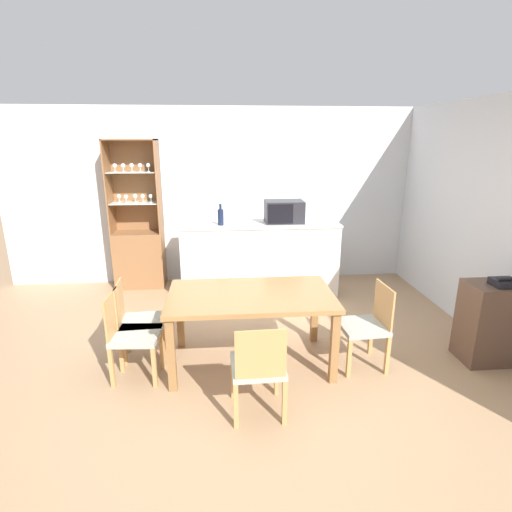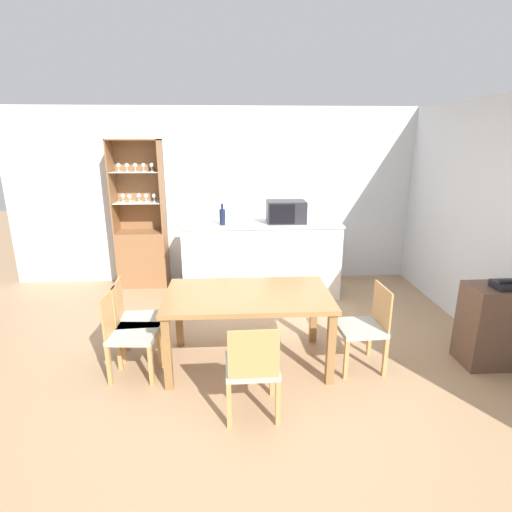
{
  "view_description": "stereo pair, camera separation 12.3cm",
  "coord_description": "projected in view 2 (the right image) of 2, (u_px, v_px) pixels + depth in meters",
  "views": [
    {
      "loc": [
        -0.24,
        -3.32,
        2.12
      ],
      "look_at": [
        0.13,
        1.03,
        0.82
      ],
      "focal_mm": 28.0,
      "sensor_mm": 36.0,
      "label": 1
    },
    {
      "loc": [
        -0.12,
        -3.32,
        2.12
      ],
      "look_at": [
        0.13,
        1.03,
        0.82
      ],
      "focal_mm": 28.0,
      "sensor_mm": 36.0,
      "label": 2
    }
  ],
  "objects": [
    {
      "name": "dining_chair_head_near",
      "position": [
        252.0,
        367.0,
        3.08
      ],
      "size": [
        0.42,
        0.42,
        0.81
      ],
      "rotation": [
        0.0,
        0.0,
        0.03
      ],
      "color": "#999E93",
      "rests_on": "ground_plane"
    },
    {
      "name": "microwave",
      "position": [
        286.0,
        212.0,
        5.34
      ],
      "size": [
        0.51,
        0.36,
        0.29
      ],
      "color": "#232328",
      "rests_on": "kitchen_counter"
    },
    {
      "name": "side_cabinet",
      "position": [
        490.0,
        325.0,
        3.8
      ],
      "size": [
        0.48,
        0.38,
        0.8
      ],
      "color": "brown",
      "rests_on": "ground_plane"
    },
    {
      "name": "wall_back",
      "position": [
        241.0,
        197.0,
        5.95
      ],
      "size": [
        6.8,
        0.06,
        2.55
      ],
      "color": "silver",
      "rests_on": "ground_plane"
    },
    {
      "name": "ground_plane",
      "position": [
        248.0,
        370.0,
        3.79
      ],
      "size": [
        18.0,
        18.0,
        0.0
      ],
      "primitive_type": "plane",
      "color": "#A37F5B"
    },
    {
      "name": "display_cabinet",
      "position": [
        143.0,
        246.0,
        5.85
      ],
      "size": [
        0.7,
        0.39,
        2.1
      ],
      "color": "brown",
      "rests_on": "ground_plane"
    },
    {
      "name": "dining_chair_side_right_near",
      "position": [
        364.0,
        327.0,
        3.74
      ],
      "size": [
        0.43,
        0.43,
        0.81
      ],
      "rotation": [
        0.0,
        0.0,
        1.63
      ],
      "color": "#999E93",
      "rests_on": "ground_plane"
    },
    {
      "name": "dining_chair_side_left_far",
      "position": [
        136.0,
        320.0,
        3.88
      ],
      "size": [
        0.44,
        0.44,
        0.81
      ],
      "rotation": [
        0.0,
        0.0,
        -1.51
      ],
      "color": "#999E93",
      "rests_on": "ground_plane"
    },
    {
      "name": "telephone",
      "position": [
        506.0,
        285.0,
        3.63
      ],
      "size": [
        0.22,
        0.18,
        0.1
      ],
      "color": "black",
      "rests_on": "side_cabinet"
    },
    {
      "name": "kitchen_counter",
      "position": [
        261.0,
        259.0,
        5.5
      ],
      "size": [
        2.13,
        0.59,
        1.02
      ],
      "color": "white",
      "rests_on": "ground_plane"
    },
    {
      "name": "dining_table",
      "position": [
        248.0,
        302.0,
        3.75
      ],
      "size": [
        1.54,
        0.89,
        0.72
      ],
      "color": "olive",
      "rests_on": "ground_plane"
    },
    {
      "name": "dining_chair_side_left_near",
      "position": [
        129.0,
        333.0,
        3.62
      ],
      "size": [
        0.44,
        0.44,
        0.81
      ],
      "rotation": [
        0.0,
        0.0,
        -1.63
      ],
      "color": "#999E93",
      "rests_on": "ground_plane"
    },
    {
      "name": "wine_bottle",
      "position": [
        222.0,
        216.0,
        5.2
      ],
      "size": [
        0.08,
        0.08,
        0.28
      ],
      "color": "#141E38",
      "rests_on": "kitchen_counter"
    }
  ]
}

